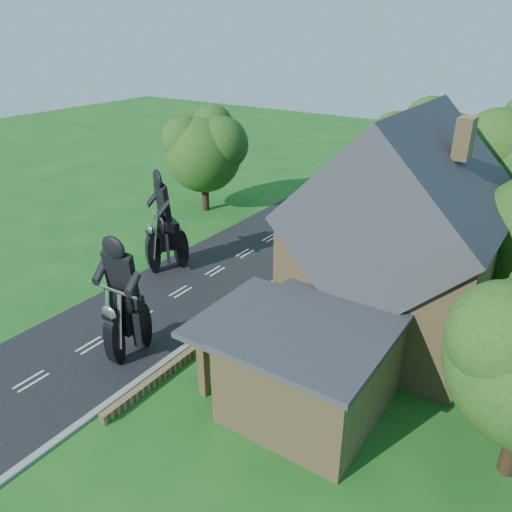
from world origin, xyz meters
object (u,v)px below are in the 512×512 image
Objects in this scene: motorcycle_lead at (129,338)px; garden_wall at (267,296)px; annex at (309,365)px; house at (398,243)px; motorcycle_follow at (167,255)px.

garden_wall is at bearing -110.02° from motorcycle_lead.
annex is 8.13m from motorcycle_lead.
garden_wall is 7.52m from house.
annex is at bearing -175.56° from motorcycle_follow.
house is at bearing 84.76° from annex.
motorcycle_lead is at bearing -107.51° from garden_wall.
house is 13.47m from motorcycle_follow.
house is at bearing -137.88° from motorcycle_lead.
annex reaches higher than motorcycle_follow.
annex reaches higher than motorcycle_lead.
motorcycle_follow reaches higher than garden_wall.
annex is at bearing -170.90° from motorcycle_lead.
garden_wall is 2.15× the size of house.
garden_wall is 6.81m from motorcycle_follow.
motorcycle_lead reaches higher than garden_wall.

